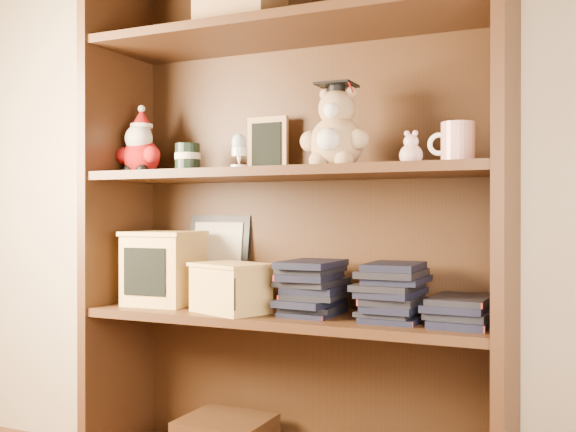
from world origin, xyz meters
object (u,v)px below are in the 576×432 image
grad_teddy_bear (336,135)px  teacher_mug (457,143)px  bookcase (295,230)px  treats_box (164,267)px

grad_teddy_bear → teacher_mug: 0.32m
bookcase → treats_box: size_ratio=7.23×
bookcase → grad_teddy_bear: 0.30m
teacher_mug → treats_box: bearing=-179.9°
bookcase → grad_teddy_bear: (0.15, -0.06, 0.26)m
treats_box → grad_teddy_bear: bearing=-0.6°
grad_teddy_bear → teacher_mug: grad_teddy_bear is taller
grad_teddy_bear → treats_box: (-0.56, 0.01, -0.38)m
bookcase → treats_box: bearing=-172.9°
treats_box → bookcase: bearing=7.1°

